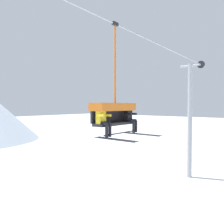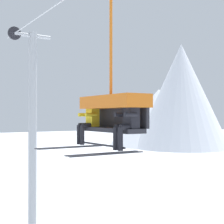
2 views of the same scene
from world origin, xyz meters
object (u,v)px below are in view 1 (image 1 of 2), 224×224
skier_black (130,117)px  lift_tower_far (190,118)px  skier_yellow (104,119)px  chairlift_chair (114,109)px

skier_black → lift_tower_far: bearing=5.4°
lift_tower_far → skier_black: 9.86m
lift_tower_far → skier_black: size_ratio=5.35×
skier_yellow → skier_black: same height
skier_yellow → skier_black: bearing=0.0°
skier_yellow → lift_tower_far: bearing=4.6°
skier_black → chairlift_chair: bearing=165.4°
chairlift_chair → skier_black: (0.84, -0.22, -0.34)m
chairlift_chair → skier_yellow: size_ratio=2.48×
chairlift_chair → skier_yellow: (-0.84, -0.22, -0.34)m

